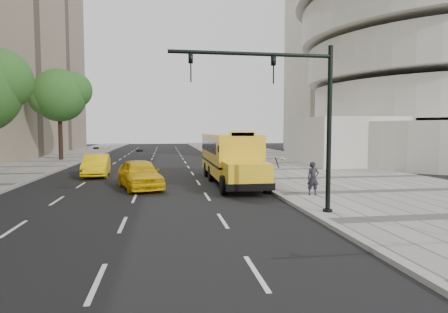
{
  "coord_description": "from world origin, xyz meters",
  "views": [
    {
      "loc": [
        0.47,
        -23.13,
        3.25
      ],
      "look_at": [
        3.5,
        -4.0,
        1.9
      ],
      "focal_mm": 30.0,
      "sensor_mm": 36.0,
      "label": 1
    }
  ],
  "objects": [
    {
      "name": "sidewalk_museum",
      "position": [
        12.0,
        0.0,
        0.07
      ],
      "size": [
        12.0,
        140.0,
        0.15
      ],
      "primitive_type": "cube",
      "color": "gray",
      "rests_on": "ground"
    },
    {
      "name": "taxi_far",
      "position": [
        -4.35,
        4.39,
        0.77
      ],
      "size": [
        2.0,
        4.81,
        1.55
      ],
      "primitive_type": "imported",
      "rotation": [
        0.0,
        0.0,
        0.08
      ],
      "color": "yellow",
      "rests_on": "ground"
    },
    {
      "name": "traffic_signal",
      "position": [
        5.19,
        -9.79,
        4.09
      ],
      "size": [
        6.18,
        0.36,
        6.4
      ],
      "color": "black",
      "rests_on": "ground"
    },
    {
      "name": "curb_far",
      "position": [
        -8.0,
        0.0,
        0.07
      ],
      "size": [
        0.3,
        140.0,
        0.15
      ],
      "primitive_type": "cube",
      "color": "gray",
      "rests_on": "ground"
    },
    {
      "name": "pedestrian",
      "position": [
        7.48,
        -6.21,
        0.96
      ],
      "size": [
        0.6,
        0.41,
        1.61
      ],
      "primitive_type": "imported",
      "rotation": [
        0.0,
        0.0,
        -0.04
      ],
      "color": "#232329",
      "rests_on": "sidewalk_museum"
    },
    {
      "name": "curb_museum",
      "position": [
        6.0,
        0.0,
        0.07
      ],
      "size": [
        0.3,
        140.0,
        0.15
      ],
      "primitive_type": "cube",
      "color": "gray",
      "rests_on": "ground"
    },
    {
      "name": "guggenheim",
      "position": [
        29.37,
        18.51,
        13.58
      ],
      "size": [
        33.2,
        42.2,
        35.0
      ],
      "color": "silver",
      "rests_on": "ground"
    },
    {
      "name": "taxi_near",
      "position": [
        -0.93,
        -1.88,
        0.83
      ],
      "size": [
        3.14,
        5.19,
        1.65
      ],
      "primitive_type": "imported",
      "rotation": [
        0.0,
        0.0,
        0.26
      ],
      "color": "yellow",
      "rests_on": "ground"
    },
    {
      "name": "school_bus",
      "position": [
        4.5,
        0.23,
        1.76
      ],
      "size": [
        2.96,
        11.56,
        3.19
      ],
      "color": "yellow",
      "rests_on": "ground"
    },
    {
      "name": "ground",
      "position": [
        0.0,
        0.0,
        0.0
      ],
      "size": [
        140.0,
        140.0,
        0.0
      ],
      "primitive_type": "plane",
      "color": "black",
      "rests_on": "ground"
    },
    {
      "name": "tree_c",
      "position": [
        -10.4,
        18.92,
        6.99
      ],
      "size": [
        6.23,
        5.53,
        9.72
      ],
      "color": "black",
      "rests_on": "ground"
    }
  ]
}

